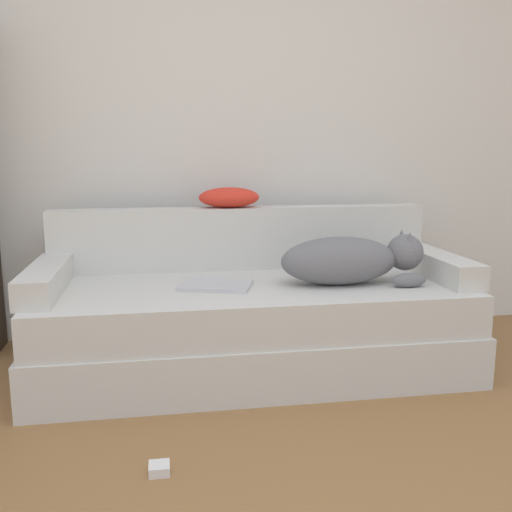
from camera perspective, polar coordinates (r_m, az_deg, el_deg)
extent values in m
cube|color=silver|center=(3.31, -3.19, 15.62)|extent=(7.40, 0.06, 2.70)
cube|color=silver|center=(2.82, -0.34, -8.87)|extent=(2.03, 0.89, 0.24)
cube|color=silver|center=(2.75, -0.31, -4.72)|extent=(1.99, 0.85, 0.19)
cube|color=silver|center=(3.06, -1.47, 1.84)|extent=(1.99, 0.15, 0.33)
cube|color=silver|center=(2.73, -20.24, -2.14)|extent=(0.15, 0.70, 0.12)
cube|color=silver|center=(3.01, 17.67, -0.84)|extent=(0.15, 0.70, 0.12)
ellipsoid|color=slate|center=(2.72, 8.31, -0.46)|extent=(0.56, 0.26, 0.23)
sphere|color=slate|center=(2.83, 14.67, 0.37)|extent=(0.17, 0.17, 0.17)
cone|color=slate|center=(2.77, 15.14, 1.53)|extent=(0.06, 0.06, 0.08)
cone|color=slate|center=(2.86, 14.34, 1.83)|extent=(0.06, 0.06, 0.08)
ellipsoid|color=slate|center=(2.74, 15.05, -2.34)|extent=(0.17, 0.06, 0.07)
cube|color=#B7B7BC|center=(2.66, -4.02, -2.92)|extent=(0.37, 0.31, 0.02)
ellipsoid|color=red|center=(3.03, -2.71, 5.87)|extent=(0.32, 0.20, 0.11)
cube|color=silver|center=(2.04, -9.65, -20.24)|extent=(0.07, 0.07, 0.03)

